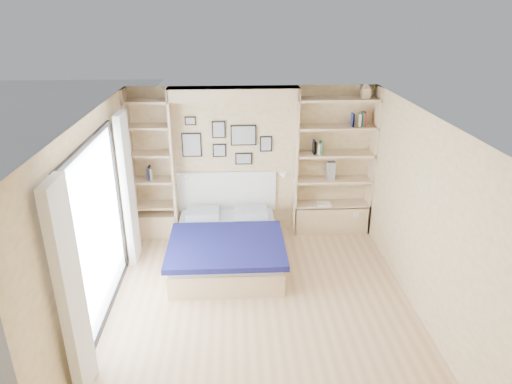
{
  "coord_description": "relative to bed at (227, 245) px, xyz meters",
  "views": [
    {
      "loc": [
        -0.31,
        -5.0,
        3.68
      ],
      "look_at": [
        -0.01,
        0.9,
        1.24
      ],
      "focal_mm": 32.0,
      "sensor_mm": 36.0,
      "label": 1
    }
  ],
  "objects": [
    {
      "name": "deck_chair",
      "position": [
        -3.16,
        0.04,
        0.1
      ],
      "size": [
        0.54,
        0.82,
        0.78
      ],
      "rotation": [
        0.0,
        0.0,
        -0.09
      ],
      "color": "tan",
      "rests_on": "ground"
    },
    {
      "name": "ground",
      "position": [
        0.45,
        -1.13,
        -0.27
      ],
      "size": [
        4.5,
        4.5,
        0.0
      ],
      "primitive_type": "plane",
      "color": "tan",
      "rests_on": "ground"
    },
    {
      "name": "shelf_decor",
      "position": [
        1.53,
        0.93,
        1.41
      ],
      "size": [
        3.59,
        0.23,
        2.03
      ],
      "color": "navy",
      "rests_on": "ground"
    },
    {
      "name": "room_shell",
      "position": [
        0.06,
        0.39,
        0.81
      ],
      "size": [
        4.5,
        4.5,
        4.5
      ],
      "color": "beige",
      "rests_on": "ground"
    },
    {
      "name": "reading_lamps",
      "position": [
        0.15,
        0.87,
        0.83
      ],
      "size": [
        1.92,
        0.12,
        0.15
      ],
      "color": "silver",
      "rests_on": "ground"
    },
    {
      "name": "bed",
      "position": [
        0.0,
        0.0,
        0.0
      ],
      "size": [
        1.67,
        2.14,
        1.07
      ],
      "color": "#D7B689",
      "rests_on": "ground"
    },
    {
      "name": "photo_gallery",
      "position": [
        -0.01,
        1.09,
        1.33
      ],
      "size": [
        1.48,
        0.02,
        0.82
      ],
      "color": "black",
      "rests_on": "ground"
    }
  ]
}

